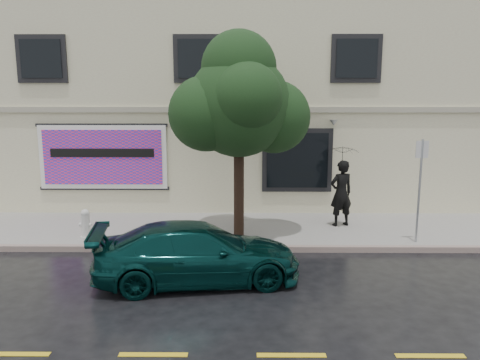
{
  "coord_description": "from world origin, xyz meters",
  "views": [
    {
      "loc": [
        1.44,
        -10.3,
        4.08
      ],
      "look_at": [
        1.34,
        2.2,
        1.79
      ],
      "focal_mm": 35.0,
      "sensor_mm": 36.0,
      "label": 1
    }
  ],
  "objects_px": {
    "car": "(197,253)",
    "street_tree": "(239,106)",
    "fire_hydrant": "(86,225)",
    "pedestrian": "(341,193)"
  },
  "relations": [
    {
      "from": "car",
      "to": "street_tree",
      "type": "xyz_separation_m",
      "value": [
        0.88,
        2.81,
        3.12
      ]
    },
    {
      "from": "fire_hydrant",
      "to": "car",
      "type": "bearing_deg",
      "value": -50.9
    },
    {
      "from": "street_tree",
      "to": "fire_hydrant",
      "type": "height_order",
      "value": "street_tree"
    },
    {
      "from": "car",
      "to": "pedestrian",
      "type": "distance_m",
      "value": 5.64
    },
    {
      "from": "street_tree",
      "to": "car",
      "type": "bearing_deg",
      "value": -107.48
    },
    {
      "from": "pedestrian",
      "to": "street_tree",
      "type": "relative_size",
      "value": 0.4
    },
    {
      "from": "pedestrian",
      "to": "fire_hydrant",
      "type": "distance_m",
      "value": 7.44
    },
    {
      "from": "car",
      "to": "pedestrian",
      "type": "relative_size",
      "value": 2.24
    },
    {
      "from": "pedestrian",
      "to": "car",
      "type": "bearing_deg",
      "value": 25.74
    },
    {
      "from": "street_tree",
      "to": "pedestrian",
      "type": "bearing_deg",
      "value": 21.1
    }
  ]
}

